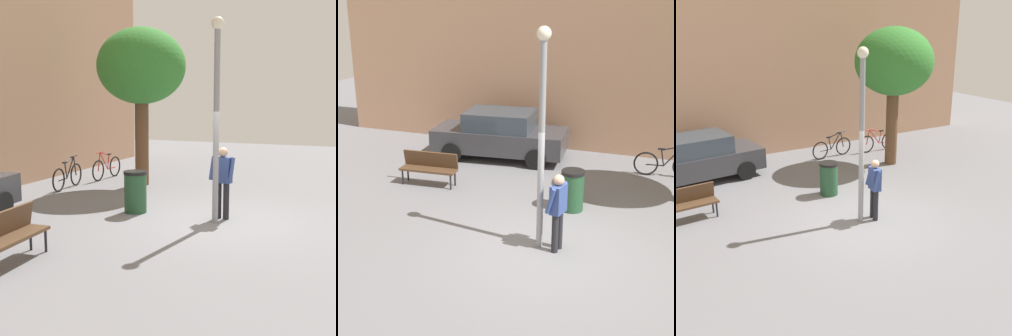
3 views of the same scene
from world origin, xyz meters
TOP-DOWN VIEW (x-y plane):
  - ground_plane at (0.00, 0.00)m, footprint 36.00×36.00m
  - lamppost at (-0.17, -0.01)m, footprint 0.28×0.28m
  - person_by_lamppost at (0.22, -0.05)m, footprint 0.37×0.62m
  - park_bench at (-4.13, 2.42)m, footprint 1.63×0.59m
  - plaza_tree at (3.49, 3.57)m, footprint 2.78×2.78m
  - bicycle_black at (1.99, 5.39)m, footprint 1.81×0.23m
  - bicycle_red at (4.02, 5.17)m, footprint 1.81×0.10m
  - trash_bin at (0.02, 2.09)m, footprint 0.58×0.58m

SIDE VIEW (x-z plane):
  - ground_plane at x=0.00m, z-range 0.00..0.00m
  - bicycle_black at x=1.99m, z-range -0.10..0.87m
  - bicycle_red at x=4.02m, z-range -0.10..0.87m
  - trash_bin at x=0.02m, z-range 0.00..1.03m
  - park_bench at x=-4.13m, z-range 0.08..1.01m
  - person_by_lamppost at x=0.22m, z-range 0.13..1.80m
  - lamppost at x=-0.17m, z-range 0.38..4.90m
  - plaza_tree at x=3.49m, z-range 1.22..6.15m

